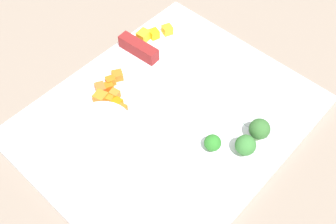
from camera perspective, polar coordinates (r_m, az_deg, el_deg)
ground_plane at (r=0.63m, az=-0.00°, el=-1.19°), size 4.00×4.00×0.00m
cutting_board at (r=0.63m, az=-0.00°, el=-0.87°), size 0.42×0.35×0.01m
prep_bowl at (r=0.58m, az=-9.31°, el=-3.27°), size 0.09×0.09×0.04m
chef_knife at (r=0.68m, az=-1.10°, el=7.04°), size 0.04×0.30×0.02m
carrot_dice_0 at (r=0.66m, az=-8.10°, el=4.36°), size 0.02×0.02×0.01m
carrot_dice_1 at (r=0.65m, az=-9.51°, el=3.28°), size 0.02×0.02×0.01m
carrot_dice_2 at (r=0.64m, az=-8.36°, el=1.92°), size 0.02×0.02×0.01m
carrot_dice_3 at (r=0.62m, az=-6.46°, el=0.36°), size 0.02×0.02×0.01m
carrot_dice_4 at (r=0.64m, az=-9.48°, el=2.03°), size 0.02×0.02×0.02m
carrot_dice_5 at (r=0.63m, az=-7.20°, el=1.31°), size 0.02×0.02×0.01m
carrot_dice_6 at (r=0.66m, az=-8.38°, el=3.58°), size 0.02×0.02×0.01m
carrot_dice_7 at (r=0.64m, az=-7.51°, el=2.48°), size 0.02×0.02×0.01m
carrot_dice_8 at (r=0.67m, az=-7.14°, el=5.14°), size 0.02×0.02×0.01m
pepper_dice_0 at (r=0.71m, az=-4.46°, el=9.14°), size 0.02×0.02×0.01m
pepper_dice_1 at (r=0.74m, az=-0.09°, el=11.53°), size 0.02×0.02×0.02m
pepper_dice_2 at (r=0.73m, az=-1.98°, el=10.96°), size 0.02×0.02×0.02m
pepper_dice_3 at (r=0.73m, az=-3.49°, el=10.68°), size 0.02×0.02×0.02m
broccoli_floret_0 at (r=0.59m, az=12.77°, el=-2.39°), size 0.03×0.03×0.04m
broccoli_floret_1 at (r=0.58m, az=6.23°, el=-4.45°), size 0.02×0.02×0.03m
broccoli_floret_2 at (r=0.58m, az=10.87°, el=-4.66°), size 0.03×0.03×0.04m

